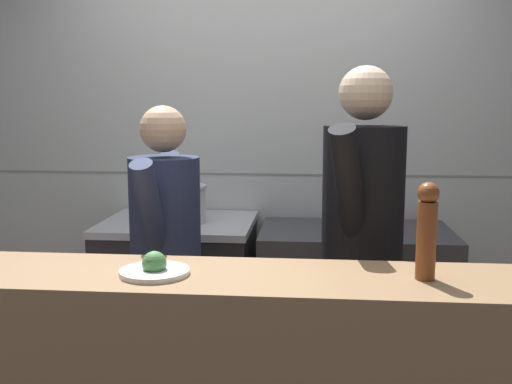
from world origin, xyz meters
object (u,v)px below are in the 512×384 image
Objects in this scene: stock_pot at (179,203)px; pepper_mill at (427,229)px; oven_range at (180,296)px; mixing_bowl_steel at (353,223)px; chef_sous at (362,244)px; plated_dish_main at (154,269)px; chef_head_cook at (166,259)px.

pepper_mill reaches higher than stock_pot.
oven_range is 3.47× the size of mixing_bowl_steel.
oven_range is at bearing 163.61° from chef_sous.
stock_pot is 0.18× the size of chef_sous.
pepper_mill is at bearing -83.85° from mixing_bowl_steel.
mixing_bowl_steel is at bearing -2.09° from oven_range.
chef_head_cook is at bearing 101.03° from plated_dish_main.
stock_pot is at bearing 101.08° from chef_head_cook.
oven_range is 0.58× the size of chef_head_cook.
pepper_mill is 0.19× the size of chef_sous.
pepper_mill is (0.15, -1.35, 0.26)m from mixing_bowl_steel.
mixing_bowl_steel is 0.17× the size of chef_head_cook.
chef_sous is at bearing 103.24° from pepper_mill.
chef_head_cook is (-0.14, 0.70, -0.16)m from plated_dish_main.
chef_sous reaches higher than pepper_mill.
stock_pot is 1.23× the size of mixing_bowl_steel.
plated_dish_main is at bearing -80.32° from oven_range.
chef_sous reaches higher than stock_pot.
chef_head_cook is (-1.04, 0.66, -0.31)m from pepper_mill.
plated_dish_main is 0.73m from chef_head_cook.
oven_range is 1.34m from chef_sous.
stock_pot is 0.70m from chef_head_cook.
stock_pot is 1.40m from plated_dish_main.
mixing_bowl_steel is 0.15× the size of chef_sous.
plated_dish_main is at bearing -117.72° from chef_sous.
stock_pot is at bearing 130.14° from pepper_mill.
mixing_bowl_steel is 1.58m from plated_dish_main.
oven_range is 3.82× the size of plated_dish_main.
chef_head_cook is (-0.90, -0.69, -0.05)m from mixing_bowl_steel.
plated_dish_main is (-0.76, -1.38, 0.11)m from mixing_bowl_steel.
pepper_mill is (0.91, 0.03, 0.15)m from plated_dish_main.
pepper_mill is at bearing -56.82° from chef_sous.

